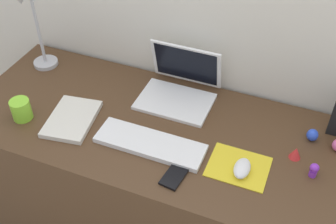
{
  "coord_description": "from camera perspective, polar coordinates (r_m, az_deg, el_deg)",
  "views": [
    {
      "loc": [
        0.42,
        -1.09,
        1.87
      ],
      "look_at": [
        -0.02,
        0.0,
        0.83
      ],
      "focal_mm": 45.33,
      "sensor_mm": 36.0,
      "label": 1
    }
  ],
  "objects": [
    {
      "name": "mouse",
      "position": [
        1.49,
        9.93,
        -7.47
      ],
      "size": [
        0.06,
        0.1,
        0.03
      ],
      "primitive_type": "ellipsoid",
      "color": "white",
      "rests_on": "mousepad"
    },
    {
      "name": "keyboard",
      "position": [
        1.57,
        -2.42,
        -4.26
      ],
      "size": [
        0.41,
        0.13,
        0.02
      ],
      "primitive_type": "cube",
      "color": "white",
      "rests_on": "desk"
    },
    {
      "name": "mousepad",
      "position": [
        1.52,
        9.45,
        -7.26
      ],
      "size": [
        0.21,
        0.17,
        0.0
      ],
      "primitive_type": "cube",
      "color": "yellow",
      "rests_on": "desk"
    },
    {
      "name": "desk_lamp",
      "position": [
        1.94,
        -17.5,
        10.18
      ],
      "size": [
        0.11,
        0.15,
        0.39
      ],
      "color": "#B7B7BC",
      "rests_on": "desk"
    },
    {
      "name": "toy_figurine_purple",
      "position": [
        1.54,
        19.03,
        -7.35
      ],
      "size": [
        0.03,
        0.03,
        0.06
      ],
      "color": "purple",
      "rests_on": "desk"
    },
    {
      "name": "laptop",
      "position": [
        1.76,
        1.62,
        3.68
      ],
      "size": [
        0.3,
        0.26,
        0.21
      ],
      "color": "white",
      "rests_on": "desk"
    },
    {
      "name": "cell_phone",
      "position": [
        1.47,
        1.03,
        -8.37
      ],
      "size": [
        0.08,
        0.14,
        0.01
      ],
      "primitive_type": "cube",
      "rotation": [
        0.0,
        0.0,
        -0.13
      ],
      "color": "black",
      "rests_on": "desk"
    },
    {
      "name": "toy_figurine_red",
      "position": [
        1.58,
        16.79,
        -5.27
      ],
      "size": [
        0.04,
        0.04,
        0.05
      ],
      "primitive_type": "cone",
      "color": "red",
      "rests_on": "desk"
    },
    {
      "name": "desk",
      "position": [
        1.9,
        0.64,
        -10.64
      ],
      "size": [
        1.7,
        0.65,
        0.74
      ],
      "primitive_type": "cube",
      "color": "#4C331E",
      "rests_on": "ground_plane"
    },
    {
      "name": "toy_figurine_blue",
      "position": [
        1.67,
        18.85,
        -2.94
      ],
      "size": [
        0.04,
        0.04,
        0.05
      ],
      "primitive_type": "ellipsoid",
      "color": "blue",
      "rests_on": "desk"
    },
    {
      "name": "back_wall",
      "position": [
        1.87,
        4.87,
        5.36
      ],
      "size": [
        2.9,
        0.05,
        1.55
      ],
      "primitive_type": "cube",
      "color": "silver",
      "rests_on": "ground_plane"
    },
    {
      "name": "notebook_pad",
      "position": [
        1.71,
        -12.8,
        -0.9
      ],
      "size": [
        0.2,
        0.26,
        0.02
      ],
      "primitive_type": "cube",
      "rotation": [
        0.0,
        0.0,
        0.15
      ],
      "color": "silver",
      "rests_on": "desk"
    },
    {
      "name": "coffee_mug",
      "position": [
        1.75,
        -19.14,
        0.32
      ],
      "size": [
        0.08,
        0.08,
        0.08
      ],
      "primitive_type": "cylinder",
      "color": "#8CDB33",
      "rests_on": "desk"
    }
  ]
}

